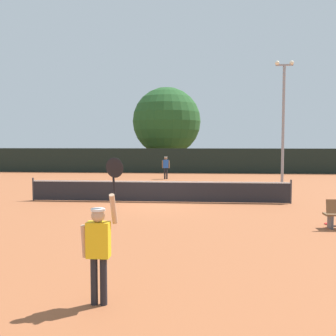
# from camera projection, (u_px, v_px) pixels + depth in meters

# --- Properties ---
(ground_plane) EXTENTS (120.00, 120.00, 0.00)m
(ground_plane) POSITION_uv_depth(u_px,v_px,m) (158.00, 202.00, 17.33)
(ground_plane) COLOR #9E5633
(tennis_net) EXTENTS (11.95, 0.08, 1.07)m
(tennis_net) POSITION_uv_depth(u_px,v_px,m) (158.00, 191.00, 17.29)
(tennis_net) COLOR #232328
(tennis_net) RESTS_ON ground
(perimeter_fence) EXTENTS (35.97, 0.12, 2.20)m
(perimeter_fence) POSITION_uv_depth(u_px,v_px,m) (178.00, 161.00, 33.90)
(perimeter_fence) COLOR black
(perimeter_fence) RESTS_ON ground
(player_serving) EXTENTS (0.68, 0.39, 2.47)m
(player_serving) POSITION_uv_depth(u_px,v_px,m) (99.00, 241.00, 6.29)
(player_serving) COLOR yellow
(player_serving) RESTS_ON ground
(player_receiving) EXTENTS (0.57, 0.24, 1.66)m
(player_receiving) POSITION_uv_depth(u_px,v_px,m) (166.00, 165.00, 28.18)
(player_receiving) COLOR blue
(player_receiving) RESTS_ON ground
(tennis_ball) EXTENTS (0.07, 0.07, 0.07)m
(tennis_ball) POSITION_uv_depth(u_px,v_px,m) (112.00, 209.00, 15.33)
(tennis_ball) COLOR #CCE033
(tennis_ball) RESTS_ON ground
(spare_racket) EXTENTS (0.28, 0.52, 0.04)m
(spare_racket) POSITION_uv_depth(u_px,v_px,m) (329.00, 224.00, 12.53)
(spare_racket) COLOR black
(spare_racket) RESTS_ON ground
(light_pole) EXTENTS (1.18, 0.28, 7.94)m
(light_pole) POSITION_uv_depth(u_px,v_px,m) (283.00, 114.00, 24.30)
(light_pole) COLOR gray
(light_pole) RESTS_ON ground
(large_tree) EXTENTS (7.05, 7.05, 8.44)m
(large_tree) POSITION_uv_depth(u_px,v_px,m) (167.00, 122.00, 39.28)
(large_tree) COLOR brown
(large_tree) RESTS_ON ground
(parked_car_near) EXTENTS (2.03, 4.26, 1.69)m
(parked_car_near) POSITION_uv_depth(u_px,v_px,m) (197.00, 160.00, 42.35)
(parked_car_near) COLOR black
(parked_car_near) RESTS_ON ground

